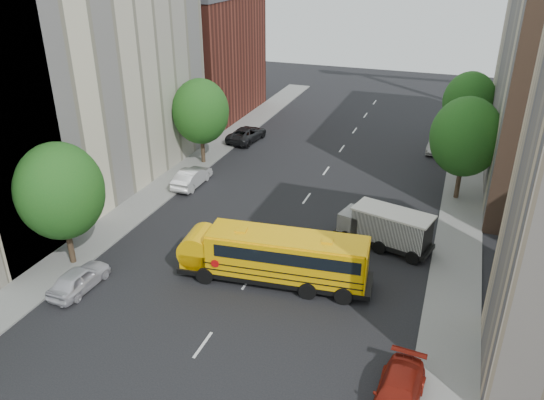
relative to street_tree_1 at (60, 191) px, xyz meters
The scene contains 17 objects.
ground 12.71m from the street_tree_1, 19.98° to the left, with size 120.00×120.00×0.00m, color black.
sidewalk_left 10.26m from the street_tree_1, 93.18° to the left, with size 3.00×80.00×0.12m, color slate.
sidewalk_right 24.72m from the street_tree_1, 21.80° to the left, with size 3.00×80.00×0.12m, color slate.
lane_markings 18.48m from the street_tree_1, 51.84° to the left, with size 0.15×64.00×0.01m, color silver.
building_left_cream 13.21m from the street_tree_1, 124.99° to the left, with size 10.00×26.00×20.00m, color beige.
building_left_redbrick 32.79m from the street_tree_1, 102.34° to the left, with size 10.00×15.00×13.00m, color maroon.
street_tree_1 is the anchor object (origin of this frame).
street_tree_2 18.00m from the street_tree_1, 90.00° to the left, with size 4.99×4.99×7.71m.
street_tree_4 28.43m from the street_tree_1, 39.29° to the left, with size 5.25×5.25×8.10m.
street_tree_5 37.20m from the street_tree_1, 53.75° to the left, with size 4.86×4.86×7.51m.
school_bus 13.01m from the street_tree_1, 11.42° to the left, with size 11.57×3.76×3.20m.
safari_truck 20.18m from the street_tree_1, 25.99° to the left, with size 6.61×3.69×2.68m.
parked_car_0 5.23m from the street_tree_1, 43.94° to the right, with size 1.66×4.12×1.40m, color silver.
parked_car_1 13.87m from the street_tree_1, 83.92° to the left, with size 1.59×4.55×1.50m, color silver.
parked_car_2 25.32m from the street_tree_1, 86.79° to the left, with size 2.44×5.29×1.47m, color black.
parked_car_3 21.56m from the street_tree_1, 12.84° to the right, with size 1.91×4.71×1.37m, color maroon.
parked_car_5 34.98m from the street_tree_1, 55.23° to the left, with size 1.57×4.51×1.49m, color gray.
Camera 1 is at (10.29, -26.17, 17.94)m, focal length 35.00 mm.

